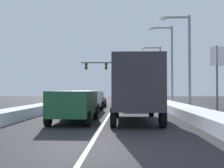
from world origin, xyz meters
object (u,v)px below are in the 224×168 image
object	(u,v)px
street_lamp_right_near	(185,53)
box_truck_right_lane_nearest	(136,87)
suv_green_center_lane_nearest	(75,103)
traffic_light_gantry	(125,71)
sedan_maroon_right_lane_second	(132,101)
street_lamp_right_far	(157,69)
sedan_navy_right_lane_third	(129,99)
sedan_charcoal_center_lane_third	(95,99)
suv_silver_center_lane_second	(87,99)
street_lamp_right_mid	(169,59)

from	to	relation	value
street_lamp_right_near	box_truck_right_lane_nearest	bearing A→B (deg)	-118.93
suv_green_center_lane_nearest	traffic_light_gantry	distance (m)	27.75
sedan_maroon_right_lane_second	street_lamp_right_near	world-z (taller)	street_lamp_right_near
street_lamp_right_near	street_lamp_right_far	bearing A→B (deg)	92.66
box_truck_right_lane_nearest	sedan_maroon_right_lane_second	world-z (taller)	box_truck_right_lane_nearest
sedan_navy_right_lane_third	sedan_charcoal_center_lane_third	world-z (taller)	same
sedan_navy_right_lane_third	suv_green_center_lane_nearest	distance (m)	16.43
sedan_charcoal_center_lane_third	street_lamp_right_far	size ratio (longest dim) A/B	0.60
sedan_navy_right_lane_third	street_lamp_right_near	xyz separation A→B (m)	(4.54, -7.58, 4.01)
suv_green_center_lane_nearest	suv_silver_center_lane_second	world-z (taller)	same
suv_silver_center_lane_second	sedan_charcoal_center_lane_third	world-z (taller)	suv_silver_center_lane_second
suv_green_center_lane_nearest	sedan_charcoal_center_lane_third	world-z (taller)	suv_green_center_lane_nearest
suv_silver_center_lane_second	sedan_charcoal_center_lane_third	bearing A→B (deg)	90.68
sedan_navy_right_lane_third	street_lamp_right_near	bearing A→B (deg)	-59.06
sedan_maroon_right_lane_second	suv_green_center_lane_nearest	world-z (taller)	suv_green_center_lane_nearest
sedan_maroon_right_lane_second	street_lamp_right_far	distance (m)	14.00
box_truck_right_lane_nearest	traffic_light_gantry	distance (m)	26.98
box_truck_right_lane_nearest	street_lamp_right_mid	size ratio (longest dim) A/B	0.83
box_truck_right_lane_nearest	suv_silver_center_lane_second	world-z (taller)	box_truck_right_lane_nearest
box_truck_right_lane_nearest	suv_green_center_lane_nearest	world-z (taller)	box_truck_right_lane_nearest
suv_silver_center_lane_second	street_lamp_right_near	size ratio (longest dim) A/B	0.62
traffic_light_gantry	sedan_maroon_right_lane_second	bearing A→B (deg)	-88.36
street_lamp_right_mid	box_truck_right_lane_nearest	bearing A→B (deg)	-105.75
street_lamp_right_near	suv_silver_center_lane_second	bearing A→B (deg)	-168.64
street_lamp_right_mid	traffic_light_gantry	bearing A→B (deg)	111.42
sedan_maroon_right_lane_second	suv_silver_center_lane_second	xyz separation A→B (m)	(-3.52, -2.35, 0.25)
box_truck_right_lane_nearest	sedan_charcoal_center_lane_third	size ratio (longest dim) A/B	1.60
suv_green_center_lane_nearest	traffic_light_gantry	xyz separation A→B (m)	(2.77, 27.36, 3.71)
sedan_charcoal_center_lane_third	street_lamp_right_far	distance (m)	11.86
street_lamp_right_mid	sedan_navy_right_lane_third	bearing A→B (deg)	170.36
sedan_maroon_right_lane_second	street_lamp_right_mid	size ratio (longest dim) A/B	0.52
box_truck_right_lane_nearest	suv_green_center_lane_nearest	size ratio (longest dim) A/B	1.47
sedan_charcoal_center_lane_third	traffic_light_gantry	distance (m)	14.49
suv_green_center_lane_nearest	street_lamp_right_mid	distance (m)	17.59
suv_green_center_lane_nearest	street_lamp_right_near	bearing A→B (deg)	47.95
sedan_maroon_right_lane_second	street_lamp_right_near	xyz separation A→B (m)	(4.42, -0.76, 4.01)
suv_green_center_lane_nearest	sedan_maroon_right_lane_second	bearing A→B (deg)	70.54
sedan_maroon_right_lane_second	traffic_light_gantry	bearing A→B (deg)	91.64
sedan_charcoal_center_lane_third	street_lamp_right_mid	world-z (taller)	street_lamp_right_mid
box_truck_right_lane_nearest	traffic_light_gantry	world-z (taller)	traffic_light_gantry
street_lamp_right_near	sedan_charcoal_center_lane_third	bearing A→B (deg)	146.92
sedan_navy_right_lane_third	traffic_light_gantry	world-z (taller)	traffic_light_gantry
sedan_navy_right_lane_third	suv_silver_center_lane_second	bearing A→B (deg)	-110.31
box_truck_right_lane_nearest	suv_silver_center_lane_second	xyz separation A→B (m)	(-3.51, 6.42, -0.88)
sedan_maroon_right_lane_second	street_lamp_right_far	size ratio (longest dim) A/B	0.60
box_truck_right_lane_nearest	sedan_charcoal_center_lane_third	world-z (taller)	box_truck_right_lane_nearest
sedan_charcoal_center_lane_third	street_lamp_right_near	distance (m)	10.38
sedan_maroon_right_lane_second	suv_silver_center_lane_second	size ratio (longest dim) A/B	0.92
box_truck_right_lane_nearest	suv_green_center_lane_nearest	xyz separation A→B (m)	(-3.27, -0.53, -0.88)
sedan_maroon_right_lane_second	street_lamp_right_far	xyz separation A→B (m)	(3.78, 12.94, 3.78)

